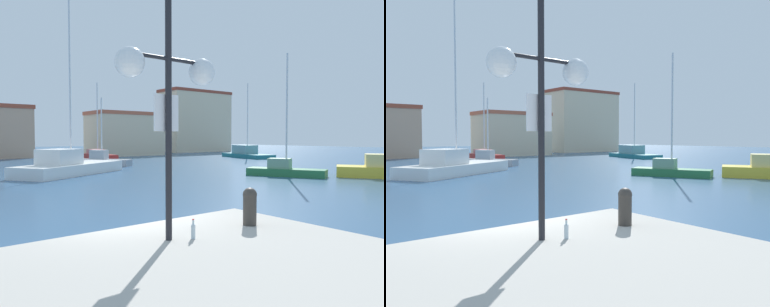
{
  "view_description": "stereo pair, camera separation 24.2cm",
  "coord_description": "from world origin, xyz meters",
  "views": [
    {
      "loc": [
        -3.81,
        -6.86,
        2.67
      ],
      "look_at": [
        17.51,
        19.52,
        1.19
      ],
      "focal_mm": 35.6,
      "sensor_mm": 36.0,
      "label": 1
    },
    {
      "loc": [
        -3.62,
        -7.01,
        2.67
      ],
      "look_at": [
        17.51,
        19.52,
        1.19
      ],
      "focal_mm": 35.6,
      "sensor_mm": 36.0,
      "label": 2
    }
  ],
  "objects": [
    {
      "name": "water",
      "position": [
        15.0,
        20.0,
        0.0
      ],
      "size": [
        160.0,
        160.0,
        0.0
      ],
      "primitive_type": "plane",
      "color": "#2D5175",
      "rests_on": "ground"
    },
    {
      "name": "lamppost",
      "position": [
        -0.46,
        -2.15,
        3.61
      ],
      "size": [
        1.75,
        0.43,
        4.11
      ],
      "color": "black",
      "rests_on": "pier_quay"
    },
    {
      "name": "bottle",
      "position": [
        -0.13,
        -2.34,
        1.22
      ],
      "size": [
        0.07,
        0.07,
        0.31
      ],
      "color": "silver",
      "rests_on": "pier_quay"
    },
    {
      "name": "mooring_bollard",
      "position": [
        1.23,
        -2.26,
        1.46
      ],
      "size": [
        0.25,
        0.25,
        0.67
      ],
      "color": "#38332D",
      "rests_on": "pier_quay"
    },
    {
      "name": "sailboat_grey_near_pier",
      "position": [
        11.71,
        25.7,
        0.49
      ],
      "size": [
        4.58,
        5.16,
        6.27
      ],
      "color": "gray",
      "rests_on": "water"
    },
    {
      "name": "sailboat_teal_distant_north",
      "position": [
        32.45,
        26.85,
        0.59
      ],
      "size": [
        4.59,
        8.58,
        9.52
      ],
      "color": "#1E707A",
      "rests_on": "water"
    },
    {
      "name": "sailboat_white_far_right",
      "position": [
        6.23,
        19.41,
        0.64
      ],
      "size": [
        9.14,
        7.05,
        14.57
      ],
      "color": "white",
      "rests_on": "water"
    },
    {
      "name": "sailboat_red_inner_mooring",
      "position": [
        14.68,
        32.9,
        0.52
      ],
      "size": [
        2.07,
        6.97,
        8.71
      ],
      "color": "#B22823",
      "rests_on": "water"
    },
    {
      "name": "sailboat_green_mid_harbor",
      "position": [
        17.36,
        9.26,
        0.47
      ],
      "size": [
        3.52,
        5.38,
        8.3
      ],
      "color": "#28703D",
      "rests_on": "water"
    },
    {
      "name": "waterfront_apartments",
      "position": [
        23.21,
        42.02,
        3.13
      ],
      "size": [
        10.16,
        6.11,
        6.23
      ],
      "color": "beige",
      "rests_on": "ground"
    },
    {
      "name": "warehouse_block",
      "position": [
        39.97,
        46.37,
        5.47
      ],
      "size": [
        12.86,
        5.92,
        10.91
      ],
      "color": "beige",
      "rests_on": "ground"
    }
  ]
}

